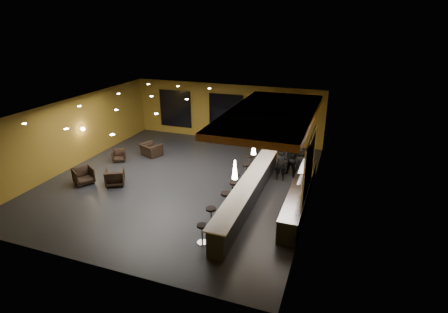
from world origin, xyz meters
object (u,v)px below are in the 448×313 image
(column, at_px, (274,132))
(staff_c, at_px, (300,162))
(pendant_0, at_px, (235,170))
(bar_stool_2, at_px, (226,200))
(pendant_1, at_px, (254,146))
(armchair_b, at_px, (115,177))
(armchair_c, at_px, (119,156))
(bar_stool_0, at_px, (202,231))
(bar_stool_1, at_px, (211,215))
(armchair_a, at_px, (83,176))
(prep_counter, at_px, (299,196))
(pendant_2, at_px, (268,129))
(armchair_d, at_px, (151,150))
(staff_b, at_px, (291,160))
(staff_a, at_px, (281,165))
(bar_stool_6, at_px, (249,160))
(bar_counter, at_px, (249,192))
(bar_stool_5, at_px, (246,169))
(bar_stool_4, at_px, (235,179))
(bar_stool_3, at_px, (234,188))

(column, xyz_separation_m, staff_c, (1.60, -1.26, -1.00))
(pendant_0, relative_size, bar_stool_2, 0.82)
(pendant_1, xyz_separation_m, armchair_b, (-6.31, -0.96, -1.96))
(column, xyz_separation_m, pendant_1, (0.00, -4.10, 0.60))
(armchair_c, height_order, bar_stool_0, bar_stool_0)
(armchair_b, height_order, bar_stool_1, bar_stool_1)
(armchair_a, relative_size, bar_stool_1, 1.08)
(prep_counter, relative_size, armchair_c, 8.74)
(pendant_2, height_order, armchair_d, pendant_2)
(armchair_a, bearing_deg, staff_b, -33.66)
(staff_a, height_order, bar_stool_1, staff_a)
(prep_counter, bearing_deg, bar_stool_6, 135.77)
(pendant_2, bearing_deg, bar_counter, -90.00)
(column, height_order, bar_stool_2, column)
(armchair_a, relative_size, armchair_d, 0.78)
(armchair_a, relative_size, armchair_b, 0.99)
(bar_counter, distance_m, column, 4.77)
(column, distance_m, staff_a, 2.34)
(armchair_d, distance_m, bar_stool_2, 7.42)
(armchair_a, bearing_deg, pendant_0, -66.22)
(bar_counter, xyz_separation_m, bar_stool_0, (-0.74, -3.27, -0.03))
(pendant_2, distance_m, staff_c, 2.29)
(bar_counter, distance_m, prep_counter, 2.06)
(pendant_0, distance_m, bar_stool_2, 2.16)
(armchair_c, bearing_deg, bar_counter, -44.71)
(staff_b, relative_size, bar_stool_2, 2.07)
(bar_stool_5, bearing_deg, armchair_d, 169.09)
(staff_c, relative_size, armchair_d, 1.39)
(staff_a, xyz_separation_m, bar_stool_4, (-1.75, -1.57, -0.31))
(staff_a, bearing_deg, bar_stool_3, -130.24)
(bar_stool_0, distance_m, bar_stool_3, 3.31)
(staff_b, distance_m, staff_c, 0.46)
(bar_stool_1, height_order, bar_stool_6, bar_stool_1)
(staff_c, xyz_separation_m, bar_stool_3, (-2.27, -3.29, -0.22))
(staff_b, xyz_separation_m, armchair_a, (-8.97, -4.00, -0.49))
(armchair_a, xyz_separation_m, bar_stool_5, (6.99, 3.04, 0.10))
(bar_stool_2, bearing_deg, pendant_1, 66.50)
(bar_stool_4, bearing_deg, armchair_a, -164.48)
(pendant_0, bearing_deg, bar_stool_0, -120.17)
(pendant_1, xyz_separation_m, staff_b, (1.20, 2.67, -1.47))
(pendant_2, distance_m, staff_b, 1.90)
(bar_stool_3, bearing_deg, staff_a, 60.35)
(pendant_0, height_order, bar_stool_1, pendant_0)
(pendant_1, relative_size, staff_a, 0.45)
(bar_stool_1, relative_size, bar_stool_6, 1.03)
(bar_stool_5, bearing_deg, bar_stool_4, -97.76)
(staff_b, xyz_separation_m, bar_stool_1, (-2.03, -5.38, -0.38))
(staff_c, bearing_deg, staff_b, -139.23)
(pendant_2, height_order, bar_stool_6, pendant_2)
(armchair_a, height_order, bar_stool_0, armchair_a)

